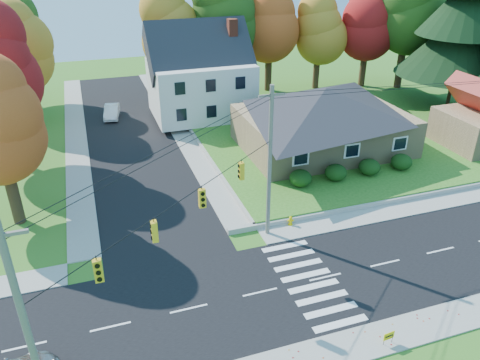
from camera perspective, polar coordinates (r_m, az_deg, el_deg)
The scene contains 22 objects.
ground at distance 27.79m, azimuth 10.35°, elevation -11.60°, with size 120.00×120.00×0.00m, color #3D7923.
road_main at distance 27.78m, azimuth 10.35°, elevation -11.58°, with size 90.00×8.00×0.02m, color black.
road_cross at distance 47.86m, azimuth -13.39°, elevation 5.51°, with size 8.00×44.00×0.02m, color black.
sidewalk_north at distance 31.32m, azimuth 6.06°, elevation -6.17°, with size 90.00×2.00×0.08m, color #9C9A90.
sidewalk_south at distance 24.71m, azimuth 16.06°, elevation -18.23°, with size 90.00×2.00×0.08m, color #9C9A90.
lawn at distance 49.47m, azimuth 12.29°, elevation 6.65°, with size 30.00×30.00×0.50m, color #3D7923.
ranch_house at distance 42.01m, azimuth 10.14°, elevation 7.50°, with size 14.60×10.60×5.40m.
colonial_house at distance 49.55m, azimuth -4.81°, elevation 12.48°, with size 10.40×8.40×9.60m.
hedge_row at distance 37.69m, azimuth 13.58°, elevation 1.23°, with size 10.70×1.70×1.27m.
traffic_infrastructure at distance 25.86m, azimuth 9.60°, elevation -0.99°, with size 38.10×10.66×10.00m.
tree_lot_0 at distance 54.09m, azimuth -8.83°, elevation 17.58°, with size 6.72×6.72×12.51m.
tree_lot_1 at distance 54.31m, azimuth -2.14°, elevation 19.29°, with size 7.84×7.84×14.60m.
tree_lot_2 at distance 57.31m, azimuth 3.65°, elevation 19.03°, with size 7.28×7.28×13.56m.
tree_lot_3 at distance 59.14m, azimuth 9.66°, elevation 17.70°, with size 6.16×6.16×11.47m.
tree_lot_4 at distance 61.23m, azimuth 15.40°, elevation 18.09°, with size 6.72×6.72×12.51m.
tree_lot_5 at distance 61.67m, azimuth 19.99°, elevation 19.39°, with size 8.40×8.40×15.64m.
conifer_east_a at distance 56.39m, azimuth 25.70°, elevation 16.85°, with size 12.80×12.80×16.96m.
tree_west_2 at distance 51.68m, azimuth -25.40°, elevation 14.34°, with size 6.72×6.72×12.51m.
tree_west_3 at distance 59.55m, azimuth -27.06°, elevation 16.74°, with size 7.84×7.84×14.60m.
white_car at distance 52.63m, azimuth -15.37°, elevation 8.07°, with size 1.42×4.08×1.35m, color white.
fire_hydrant at distance 31.74m, azimuth 6.18°, elevation -5.03°, with size 0.41×0.32×0.72m.
yard_sign at distance 24.33m, azimuth 17.70°, elevation -17.69°, with size 0.62×0.10×0.78m.
Camera 1 is at (-11.43, -18.50, 17.30)m, focal length 35.00 mm.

